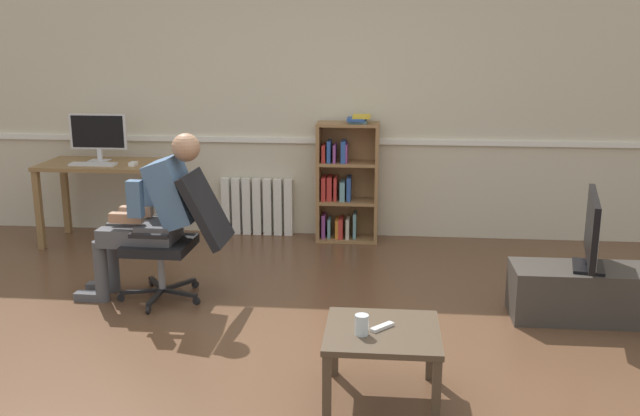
{
  "coord_description": "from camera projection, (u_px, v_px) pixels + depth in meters",
  "views": [
    {
      "loc": [
        0.61,
        -4.01,
        1.92
      ],
      "look_at": [
        0.15,
        0.85,
        0.7
      ],
      "focal_mm": 39.63,
      "sensor_mm": 36.0,
      "label": 1
    }
  ],
  "objects": [
    {
      "name": "coffee_table",
      "position": [
        382.0,
        340.0,
        3.72
      ],
      "size": [
        0.6,
        0.58,
        0.4
      ],
      "color": "#4C3D2D",
      "rests_on": "ground_plane"
    },
    {
      "name": "tv_screen",
      "position": [
        592.0,
        230.0,
        4.72
      ],
      "size": [
        0.26,
        0.76,
        0.51
      ],
      "rotation": [
        0.0,
        0.0,
        1.35
      ],
      "color": "black",
      "rests_on": "tv_stand"
    },
    {
      "name": "office_chair",
      "position": [
        181.0,
        231.0,
        5.09
      ],
      "size": [
        0.83,
        0.61,
        0.96
      ],
      "rotation": [
        0.0,
        0.0,
        -1.6
      ],
      "color": "black",
      "rests_on": "ground_plane"
    },
    {
      "name": "keyboard",
      "position": [
        93.0,
        164.0,
        6.33
      ],
      "size": [
        0.41,
        0.12,
        0.02
      ],
      "primitive_type": "cube",
      "color": "silver",
      "rests_on": "computer_desk"
    },
    {
      "name": "back_wall",
      "position": [
        322.0,
        95.0,
        6.62
      ],
      "size": [
        12.0,
        0.13,
        2.7
      ],
      "color": "beige",
      "rests_on": "ground_plane"
    },
    {
      "name": "imac_monitor",
      "position": [
        98.0,
        134.0,
        6.48
      ],
      "size": [
        0.53,
        0.14,
        0.44
      ],
      "color": "silver",
      "rests_on": "computer_desk"
    },
    {
      "name": "tv_stand",
      "position": [
        586.0,
        293.0,
        4.83
      ],
      "size": [
        1.0,
        0.41,
        0.36
      ],
      "color": "#3D3833",
      "rests_on": "ground_plane"
    },
    {
      "name": "person_seated",
      "position": [
        153.0,
        213.0,
        5.08
      ],
      "size": [
        0.96,
        0.4,
        1.23
      ],
      "rotation": [
        0.0,
        0.0,
        -1.6
      ],
      "color": "#4C4C51",
      "rests_on": "ground_plane"
    },
    {
      "name": "computer_mouse",
      "position": [
        133.0,
        164.0,
        6.31
      ],
      "size": [
        0.06,
        0.1,
        0.03
      ],
      "primitive_type": "cube",
      "color": "white",
      "rests_on": "computer_desk"
    },
    {
      "name": "spare_remote",
      "position": [
        382.0,
        327.0,
        3.71
      ],
      "size": [
        0.13,
        0.13,
        0.02
      ],
      "primitive_type": "cube",
      "rotation": [
        0.0,
        0.0,
        5.53
      ],
      "color": "white",
      "rests_on": "coffee_table"
    },
    {
      "name": "ground_plane",
      "position": [
        283.0,
        349.0,
        4.39
      ],
      "size": [
        18.0,
        18.0,
        0.0
      ],
      "primitive_type": "plane",
      "color": "brown"
    },
    {
      "name": "computer_desk",
      "position": [
        103.0,
        175.0,
        6.49
      ],
      "size": [
        1.1,
        0.63,
        0.76
      ],
      "color": "olive",
      "rests_on": "ground_plane"
    },
    {
      "name": "drinking_glass",
      "position": [
        362.0,
        325.0,
        3.63
      ],
      "size": [
        0.07,
        0.07,
        0.11
      ],
      "primitive_type": "cylinder",
      "color": "silver",
      "rests_on": "coffee_table"
    },
    {
      "name": "bookshelf",
      "position": [
        345.0,
        183.0,
        6.59
      ],
      "size": [
        0.57,
        0.29,
        1.19
      ],
      "color": "olive",
      "rests_on": "ground_plane"
    },
    {
      "name": "radiator",
      "position": [
        257.0,
        207.0,
        6.83
      ],
      "size": [
        0.69,
        0.08,
        0.55
      ],
      "color": "white",
      "rests_on": "ground_plane"
    }
  ]
}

